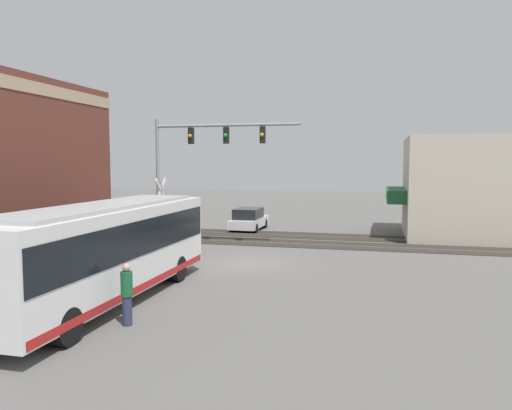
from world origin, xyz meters
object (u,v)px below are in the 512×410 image
at_px(crossing_signal, 161,205).
at_px(pedestrian_near_bus, 127,294).
at_px(city_bus, 105,249).
at_px(parked_car_white, 249,220).

height_order(crossing_signal, pedestrian_near_bus, crossing_signal).
bearing_deg(city_bus, pedestrian_near_bus, -136.76).
distance_m(city_bus, pedestrian_near_bus, 2.80).
bearing_deg(crossing_signal, city_bus, -164.12).
bearing_deg(city_bus, crossing_signal, 15.88).
relative_size(city_bus, crossing_signal, 2.93).
bearing_deg(pedestrian_near_bus, parked_car_white, 5.10).
distance_m(crossing_signal, parked_car_white, 8.01).
bearing_deg(parked_car_white, pedestrian_near_bus, -174.90).
bearing_deg(parked_car_white, city_bus, 180.00).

